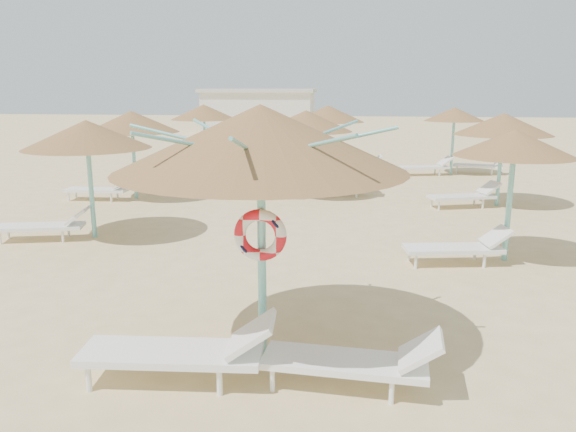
# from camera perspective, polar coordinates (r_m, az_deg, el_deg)

# --- Properties ---
(ground) EXTENTS (120.00, 120.00, 0.00)m
(ground) POSITION_cam_1_polar(r_m,az_deg,el_deg) (8.00, -3.19, -12.54)
(ground) COLOR #DEC387
(ground) RESTS_ON ground
(main_palapa) EXTENTS (3.62, 3.62, 3.24)m
(main_palapa) POSITION_cam_1_polar(r_m,az_deg,el_deg) (6.89, -2.81, 7.81)
(main_palapa) COLOR #72C7C4
(main_palapa) RESTS_ON ground
(lounger_main_a) EXTENTS (2.35, 0.84, 0.84)m
(lounger_main_a) POSITION_cam_1_polar(r_m,az_deg,el_deg) (6.93, -10.50, -13.29)
(lounger_main_a) COLOR white
(lounger_main_a) RESTS_ON ground
(lounger_main_b) EXTENTS (2.09, 0.77, 0.75)m
(lounger_main_b) POSITION_cam_1_polar(r_m,az_deg,el_deg) (6.74, 6.97, -14.37)
(lounger_main_b) COLOR white
(lounger_main_b) RESTS_ON ground
(palapa_field) EXTENTS (18.51, 14.44, 2.72)m
(palapa_field) POSITION_cam_1_polar(r_m,az_deg,el_deg) (17.57, 3.12, 9.33)
(palapa_field) COLOR #72C7C4
(palapa_field) RESTS_ON ground
(service_hut) EXTENTS (8.40, 4.40, 3.25)m
(service_hut) POSITION_cam_1_polar(r_m,az_deg,el_deg) (42.76, -2.97, 10.62)
(service_hut) COLOR silver
(service_hut) RESTS_ON ground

